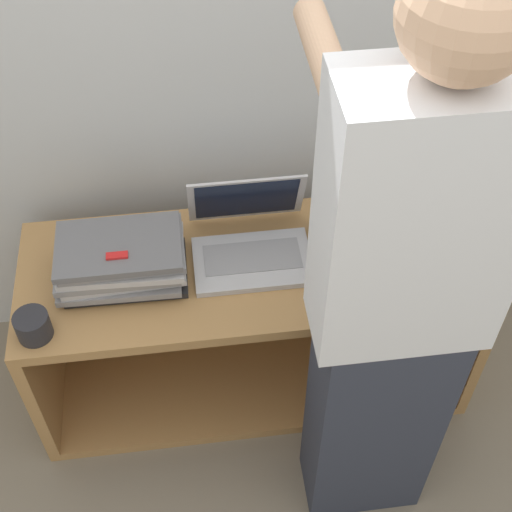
# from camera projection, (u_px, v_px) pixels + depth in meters

# --- Properties ---
(ground_plane) EXTENTS (12.00, 12.00, 0.00)m
(ground_plane) POSITION_uv_depth(u_px,v_px,m) (263.00, 437.00, 2.40)
(ground_plane) COLOR #756B5B
(wall_back) EXTENTS (8.00, 0.05, 2.40)m
(wall_back) POSITION_uv_depth(u_px,v_px,m) (235.00, 13.00, 1.93)
(wall_back) COLOR silver
(wall_back) RESTS_ON ground_plane
(cart) EXTENTS (1.41, 0.52, 0.59)m
(cart) POSITION_uv_depth(u_px,v_px,m) (251.00, 308.00, 2.40)
(cart) COLOR #A87A47
(cart) RESTS_ON ground_plane
(laptop_open) EXTENTS (0.35, 0.31, 0.23)m
(laptop_open) POSITION_uv_depth(u_px,v_px,m) (251.00, 240.00, 2.14)
(laptop_open) COLOR #B7B7BC
(laptop_open) RESTS_ON cart
(laptop_stack_left) EXTENTS (0.37, 0.25, 0.15)m
(laptop_stack_left) POSITION_uv_depth(u_px,v_px,m) (121.00, 259.00, 2.05)
(laptop_stack_left) COLOR #232326
(laptop_stack_left) RESTS_ON cart
(laptop_stack_right) EXTENTS (0.37, 0.24, 0.10)m
(laptop_stack_right) POSITION_uv_depth(u_px,v_px,m) (379.00, 240.00, 2.13)
(laptop_stack_right) COLOR slate
(laptop_stack_right) RESTS_ON cart
(person) EXTENTS (0.40, 0.53, 1.75)m
(person) POSITION_uv_depth(u_px,v_px,m) (396.00, 311.00, 1.64)
(person) COLOR #2D3342
(person) RESTS_ON ground_plane
(mug) EXTENTS (0.10, 0.10, 0.08)m
(mug) POSITION_uv_depth(u_px,v_px,m) (33.00, 326.00, 1.93)
(mug) COLOR #232328
(mug) RESTS_ON cart
(inventory_tag) EXTENTS (0.06, 0.02, 0.01)m
(inventory_tag) POSITION_uv_depth(u_px,v_px,m) (117.00, 256.00, 1.96)
(inventory_tag) COLOR red
(inventory_tag) RESTS_ON laptop_stack_left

